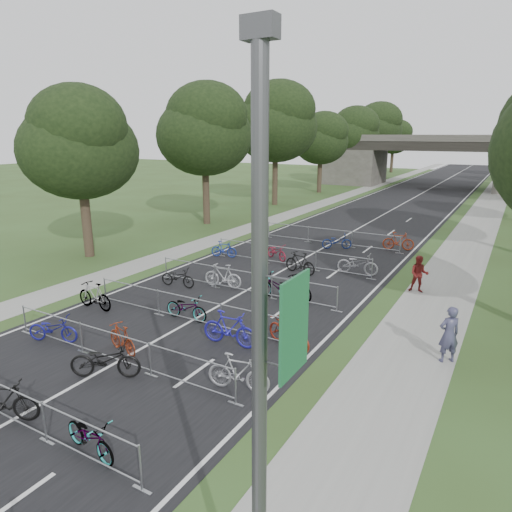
{
  "coord_description": "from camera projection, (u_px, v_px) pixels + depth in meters",
  "views": [
    {
      "loc": [
        10.58,
        -2.02,
        7.14
      ],
      "look_at": [
        -0.72,
        17.49,
        1.1
      ],
      "focal_mm": 32.0,
      "sensor_mm": 36.0,
      "label": 1
    }
  ],
  "objects": [
    {
      "name": "road",
      "position": [
        409.0,
        201.0,
        50.44
      ],
      "size": [
        11.0,
        140.0,
        0.01
      ],
      "primitive_type": "cube",
      "color": "black",
      "rests_on": "ground"
    },
    {
      "name": "sidewalk_right",
      "position": [
        489.0,
        206.0,
        46.57
      ],
      "size": [
        3.0,
        140.0,
        0.01
      ],
      "primitive_type": "cube",
      "color": "gray",
      "rests_on": "ground"
    },
    {
      "name": "sidewalk_left",
      "position": [
        344.0,
        196.0,
        54.08
      ],
      "size": [
        2.0,
        140.0,
        0.01
      ],
      "primitive_type": "cube",
      "color": "gray",
      "rests_on": "ground"
    },
    {
      "name": "lane_markings",
      "position": [
        409.0,
        201.0,
        50.45
      ],
      "size": [
        0.12,
        140.0,
        0.0
      ],
      "primitive_type": "cube",
      "color": "silver",
      "rests_on": "ground"
    },
    {
      "name": "overpass_bridge",
      "position": [
        435.0,
        161.0,
        62.07
      ],
      "size": [
        31.0,
        8.0,
        7.05
      ],
      "color": "#45433D",
      "rests_on": "ground"
    },
    {
      "name": "lamppost",
      "position": [
        262.0,
        394.0,
        5.19
      ],
      "size": [
        0.61,
        0.65,
        8.21
      ],
      "color": "#4C4C51",
      "rests_on": "ground"
    },
    {
      "name": "tree_left_0",
      "position": [
        79.0,
        146.0,
        25.81
      ],
      "size": [
        6.72,
        6.72,
        10.25
      ],
      "color": "#33261C",
      "rests_on": "ground"
    },
    {
      "name": "tree_left_1",
      "position": [
        205.0,
        132.0,
        35.62
      ],
      "size": [
        7.56,
        7.56,
        11.53
      ],
      "color": "#33261C",
      "rests_on": "ground"
    },
    {
      "name": "tree_left_2",
      "position": [
        276.0,
        124.0,
        45.44
      ],
      "size": [
        8.4,
        8.4,
        12.81
      ],
      "color": "#33261C",
      "rests_on": "ground"
    },
    {
      "name": "tree_left_3",
      "position": [
        321.0,
        139.0,
        55.89
      ],
      "size": [
        6.72,
        6.72,
        10.25
      ],
      "color": "#33261C",
      "rests_on": "ground"
    },
    {
      "name": "tree_left_4",
      "position": [
        353.0,
        133.0,
        65.71
      ],
      "size": [
        7.56,
        7.56,
        11.53
      ],
      "color": "#33261C",
      "rests_on": "ground"
    },
    {
      "name": "tree_left_5",
      "position": [
        377.0,
        128.0,
        75.53
      ],
      "size": [
        8.4,
        8.4,
        12.81
      ],
      "color": "#33261C",
      "rests_on": "ground"
    },
    {
      "name": "tree_left_6",
      "position": [
        394.0,
        138.0,
        85.98
      ],
      "size": [
        6.72,
        6.72,
        10.25
      ],
      "color": "#33261C",
      "rests_on": "ground"
    },
    {
      "name": "barrier_row_1",
      "position": [
        6.0,
        404.0,
        11.53
      ],
      "size": [
        9.7,
        0.08,
        1.1
      ],
      "color": "#94979B",
      "rests_on": "ground"
    },
    {
      "name": "barrier_row_2",
      "position": [
        114.0,
        348.0,
        14.54
      ],
      "size": [
        9.7,
        0.08,
        1.1
      ],
      "color": "#94979B",
      "rests_on": "ground"
    },
    {
      "name": "barrier_row_3",
      "position": [
        188.0,
        310.0,
        17.71
      ],
      "size": [
        9.7,
        0.08,
        1.1
      ],
      "color": "#94979B",
      "rests_on": "ground"
    },
    {
      "name": "barrier_row_4",
      "position": [
        242.0,
        282.0,
        21.05
      ],
      "size": [
        9.7,
        0.08,
        1.1
      ],
      "color": "#94979B",
      "rests_on": "ground"
    },
    {
      "name": "barrier_row_5",
      "position": [
        290.0,
        257.0,
        25.23
      ],
      "size": [
        9.7,
        0.08,
        1.1
      ],
      "color": "#94979B",
      "rests_on": "ground"
    },
    {
      "name": "barrier_row_6",
      "position": [
        330.0,
        237.0,
        30.25
      ],
      "size": [
        9.7,
        0.08,
        1.1
      ],
      "color": "#94979B",
      "rests_on": "ground"
    },
    {
      "name": "bike_6",
      "position": [
        3.0,
        401.0,
        11.59
      ],
      "size": [
        1.91,
        1.35,
        1.13
      ],
      "primitive_type": "imported",
      "rotation": [
        0.0,
        0.0,
        2.06
      ],
      "color": "black",
      "rests_on": "ground"
    },
    {
      "name": "bike_7",
      "position": [
        90.0,
        437.0,
        10.39
      ],
      "size": [
        1.86,
        0.87,
        0.94
      ],
      "primitive_type": "imported",
      "rotation": [
        0.0,
        0.0,
        1.43
      ],
      "color": "#94979B",
      "rests_on": "ground"
    },
    {
      "name": "bike_8",
      "position": [
        53.0,
        329.0,
        16.09
      ],
      "size": [
        1.96,
        1.27,
        0.97
      ],
      "primitive_type": "imported",
      "rotation": [
        0.0,
        0.0,
        1.94
      ],
      "color": "navy",
      "rests_on": "ground"
    },
    {
      "name": "bike_9",
      "position": [
        122.0,
        339.0,
        15.28
      ],
      "size": [
        1.74,
        0.91,
        1.01
      ],
      "primitive_type": "imported",
      "rotation": [
        0.0,
        0.0,
        4.44
      ],
      "color": "maroon",
      "rests_on": "ground"
    },
    {
      "name": "bike_10",
      "position": [
        105.0,
        360.0,
        13.7
      ],
      "size": [
        2.24,
        1.69,
        1.13
      ],
      "primitive_type": "imported",
      "rotation": [
        0.0,
        0.0,
        2.07
      ],
      "color": "black",
      "rests_on": "ground"
    },
    {
      "name": "bike_11",
      "position": [
        238.0,
        373.0,
        12.98
      ],
      "size": [
        1.95,
        0.9,
        1.13
      ],
      "primitive_type": "imported",
      "rotation": [
        0.0,
        0.0,
        1.77
      ],
      "color": "gray",
      "rests_on": "ground"
    },
    {
      "name": "bike_12",
      "position": [
        95.0,
        296.0,
        19.08
      ],
      "size": [
        1.97,
        0.61,
        1.17
      ],
      "primitive_type": "imported",
      "rotation": [
        0.0,
        0.0,
        4.68
      ],
      "color": "#94979B",
      "rests_on": "ground"
    },
    {
      "name": "bike_13",
      "position": [
        187.0,
        308.0,
        18.02
      ],
      "size": [
        1.93,
        0.71,
        1.01
      ],
      "primitive_type": "imported",
      "rotation": [
        0.0,
        0.0,
        1.59
      ],
      "color": "#94979B",
      "rests_on": "ground"
    },
    {
      "name": "bike_14",
      "position": [
        230.0,
        329.0,
        15.77
      ],
      "size": [
        2.12,
        0.74,
        1.25
      ],
      "primitive_type": "imported",
      "rotation": [
        0.0,
        0.0,
        1.65
      ],
      "color": "#211DA1",
      "rests_on": "ground"
    },
    {
      "name": "bike_15",
      "position": [
        288.0,
        333.0,
        15.68
      ],
      "size": [
        2.12,
        1.37,
        1.05
      ],
      "primitive_type": "imported",
      "rotation": [
        0.0,
        0.0,
        4.35
      ],
      "color": "maroon",
      "rests_on": "ground"
    },
    {
      "name": "bike_16",
      "position": [
        178.0,
        277.0,
        21.92
      ],
      "size": [
        1.88,
        0.84,
        0.95
      ],
      "primitive_type": "imported",
      "rotation": [
        0.0,
        0.0,
        1.69
      ],
      "color": "black",
      "rests_on": "ground"
    },
    {
      "name": "bike_17",
      "position": [
        223.0,
        276.0,
        21.76
      ],
      "size": [
        1.99,
        0.77,
        1.17
      ],
      "primitive_type": "imported",
      "rotation": [
        0.0,
        0.0,
        4.83
      ],
      "color": "#AAACB2",
      "rests_on": "ground"
    },
    {
      "name": "bike_18",
      "position": [
        278.0,
        288.0,
        20.14
      ],
      "size": [
        2.27,
        1.15,
        1.14
      ],
      "primitive_type": "imported",
      "rotation": [
        0.0,
        0.0,
        4.52
      ],
      "color": "#94979B",
      "rests_on": "ground"
    },
    {
      "name": "bike_19",
      "position": [
        298.0,
        287.0,
        20.29
      ],
      "size": [
        1.85,
        1.18,
        1.08
      ],
      "primitive_type": "imported",
      "rotation": [
        0.0,
        0.0,
        4.3
      ],
      "color": "#94979B",
      "rests_on": "ground"
    },
    {
      "name": "bike_20",
      "position": [
        224.0,
        249.0,
        27.2
      ],
      "size": [
        1.68,
        0.79,
        0.97
      ],
      "primitive_type": "imported",
      "rotation": [
        0.0,
        0.0,
        1.79
      ],
      "color": "navy",
      "rests_on": "ground"
    },
    {
      "name": "bike_21",
      "position": [
        277.0,
        252.0,
        26.69
      ],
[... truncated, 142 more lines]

